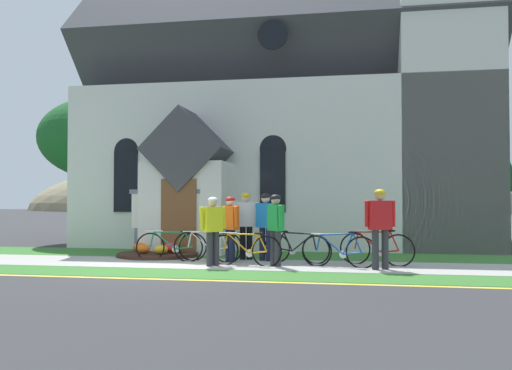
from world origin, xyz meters
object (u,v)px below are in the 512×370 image
object	(u,v)px
bicycle_green	(377,248)
yard_deciduous_tree	(106,139)
bicycle_orange	(245,250)
bicycle_silver	(208,246)
cyclist_in_blue_jersey	(246,220)
cyclist_in_yellow_jersey	(266,221)
church_sign	(165,211)
cyclist_in_green_jersey	(380,222)
bicycle_yellow	(172,246)
cyclist_in_white_jersey	(213,226)
roadside_conifer	(456,113)
bicycle_white	(296,248)
bicycle_blue	(339,250)
cyclist_in_orange_jersey	(276,224)
cyclist_in_red_jersey	(230,224)

from	to	relation	value
bicycle_green	yard_deciduous_tree	size ratio (longest dim) A/B	0.33
bicycle_orange	bicycle_silver	bearing A→B (deg)	150.82
cyclist_in_blue_jersey	cyclist_in_yellow_jersey	bearing A→B (deg)	-22.20
church_sign	bicycle_orange	size ratio (longest dim) A/B	1.20
church_sign	cyclist_in_green_jersey	bearing A→B (deg)	-22.51
church_sign	bicycle_yellow	size ratio (longest dim) A/B	1.21
cyclist_in_white_jersey	roadside_conifer	distance (m)	11.90
bicycle_orange	cyclist_in_yellow_jersey	xyz separation A→B (m)	(0.30, 1.04, 0.61)
bicycle_white	cyclist_in_yellow_jersey	bearing A→B (deg)	165.20
bicycle_blue	cyclist_in_blue_jersey	world-z (taller)	cyclist_in_blue_jersey
cyclist_in_orange_jersey	yard_deciduous_tree	size ratio (longest dim) A/B	0.31
church_sign	bicycle_blue	world-z (taller)	church_sign
cyclist_in_yellow_jersey	cyclist_in_white_jersey	world-z (taller)	cyclist_in_yellow_jersey
church_sign	yard_deciduous_tree	world-z (taller)	yard_deciduous_tree
bicycle_blue	yard_deciduous_tree	size ratio (longest dim) A/B	0.33
bicycle_blue	bicycle_green	xyz separation A→B (m)	(0.85, 0.55, 0.01)
bicycle_yellow	cyclist_in_orange_jersey	world-z (taller)	cyclist_in_orange_jersey
bicycle_silver	roadside_conifer	bearing A→B (deg)	48.42
bicycle_blue	bicycle_silver	xyz separation A→B (m)	(-3.18, 0.45, 0.01)
cyclist_in_blue_jersey	roadside_conifer	world-z (taller)	roadside_conifer
bicycle_green	cyclist_in_green_jersey	bearing A→B (deg)	-87.20
cyclist_in_blue_jersey	cyclist_in_green_jersey	xyz separation A→B (m)	(3.26, -1.44, 0.04)
cyclist_in_red_jersey	cyclist_in_orange_jersey	bearing A→B (deg)	-28.48
bicycle_orange	cyclist_in_yellow_jersey	distance (m)	1.24
cyclist_in_yellow_jersey	roadside_conifer	bearing A→B (deg)	52.65
bicycle_green	cyclist_in_orange_jersey	xyz separation A→B (m)	(-2.28, -0.66, 0.57)
bicycle_green	bicycle_silver	bearing A→B (deg)	-178.57
bicycle_blue	bicycle_silver	distance (m)	3.21
bicycle_orange	bicycle_white	world-z (taller)	same
bicycle_silver	cyclist_in_yellow_jersey	distance (m)	1.55
roadside_conifer	cyclist_in_red_jersey	bearing A→B (deg)	-129.78
bicycle_green	cyclist_in_orange_jersey	size ratio (longest dim) A/B	1.04
bicycle_silver	yard_deciduous_tree	size ratio (longest dim) A/B	0.34
cyclist_in_blue_jersey	cyclist_in_green_jersey	bearing A→B (deg)	-23.88
bicycle_yellow	cyclist_in_orange_jersey	xyz separation A→B (m)	(2.73, -0.72, 0.59)
bicycle_silver	cyclist_in_white_jersey	distance (m)	1.00
cyclist_in_yellow_jersey	roadside_conifer	world-z (taller)	roadside_conifer
bicycle_green	cyclist_in_red_jersey	xyz separation A→B (m)	(-3.50, 0.00, 0.54)
bicycle_yellow	bicycle_green	bearing A→B (deg)	-0.74
bicycle_orange	cyclist_in_green_jersey	bearing A→B (deg)	-3.54
bicycle_silver	bicycle_green	bearing A→B (deg)	1.43
bicycle_yellow	cyclist_in_green_jersey	world-z (taller)	cyclist_in_green_jersey
roadside_conifer	church_sign	bearing A→B (deg)	-143.77
bicycle_white	yard_deciduous_tree	bearing A→B (deg)	144.86
cyclist_in_green_jersey	bicycle_blue	bearing A→B (deg)	160.03
bicycle_blue	church_sign	bearing A→B (deg)	157.03
church_sign	cyclist_in_white_jersey	bearing A→B (deg)	-50.04
bicycle_orange	bicycle_green	world-z (taller)	bicycle_green
cyclist_in_blue_jersey	bicycle_blue	bearing A→B (deg)	-25.30
bicycle_white	cyclist_in_green_jersey	distance (m)	2.30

